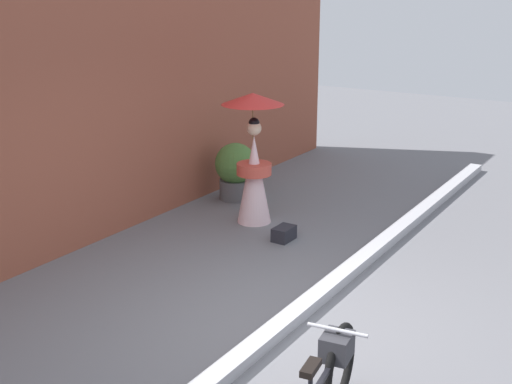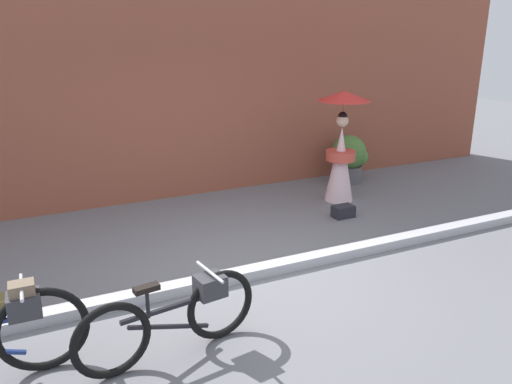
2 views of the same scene
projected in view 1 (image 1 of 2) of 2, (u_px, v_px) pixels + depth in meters
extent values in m
plane|color=slate|center=(281.00, 331.00, 6.56)|extent=(30.00, 30.00, 0.00)
cube|color=brown|center=(26.00, 117.00, 7.81)|extent=(14.00, 0.40, 3.54)
cube|color=#B2B2B7|center=(281.00, 326.00, 6.54)|extent=(14.00, 0.20, 0.12)
torus|color=black|center=(340.00, 366.00, 5.33)|extent=(0.70, 0.17, 0.69)
cube|color=black|center=(311.00, 368.00, 4.60)|extent=(0.23, 0.12, 0.05)
cylinder|color=silver|center=(337.00, 330.00, 5.13)|extent=(0.10, 0.48, 0.03)
cube|color=#333338|center=(337.00, 346.00, 5.17)|extent=(0.29, 0.26, 0.20)
cone|color=silver|center=(254.00, 179.00, 9.40)|extent=(0.48, 0.48, 1.26)
cylinder|color=#D14C3D|center=(254.00, 169.00, 9.35)|extent=(0.49, 0.49, 0.16)
sphere|color=beige|center=(254.00, 128.00, 9.18)|extent=(0.20, 0.20, 0.20)
sphere|color=black|center=(254.00, 123.00, 9.16)|extent=(0.15, 0.15, 0.15)
cylinder|color=olive|center=(253.00, 119.00, 9.20)|extent=(0.02, 0.02, 0.55)
cone|color=red|center=(253.00, 99.00, 9.12)|extent=(0.87, 0.87, 0.16)
cylinder|color=#59595B|center=(236.00, 189.00, 10.56)|extent=(0.51, 0.51, 0.31)
sphere|color=#4C7A38|center=(236.00, 164.00, 10.44)|extent=(0.65, 0.65, 0.65)
sphere|color=#4C7A38|center=(246.00, 167.00, 10.54)|extent=(0.36, 0.36, 0.36)
cube|color=#26262D|center=(284.00, 234.00, 8.86)|extent=(0.33, 0.22, 0.19)
cube|color=black|center=(288.00, 231.00, 8.82)|extent=(0.28, 0.08, 0.07)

